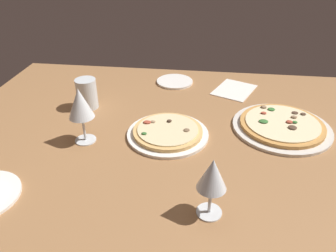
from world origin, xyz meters
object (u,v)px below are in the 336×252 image
wine_glass_far (212,176)px  paper_menu (234,90)px  side_plate (175,82)px  water_glass (87,95)px  pizza_side (282,126)px  pizza_main (167,132)px  wine_glass_near (80,105)px

wine_glass_far → paper_menu: size_ratio=0.87×
side_plate → water_glass: bearing=41.8°
pizza_side → water_glass: bearing=-5.6°
side_plate → paper_menu: side_plate is taller
water_glass → side_plate: 40.01cm
pizza_main → pizza_side: size_ratio=0.81×
wine_glass_far → water_glass: wine_glass_far is taller
water_glass → paper_menu: water_glass is taller
pizza_side → side_plate: size_ratio=2.08×
pizza_side → wine_glass_far: wine_glass_far is taller
paper_menu → wine_glass_near: bearing=65.9°
wine_glass_far → wine_glass_near: size_ratio=0.87×
side_plate → paper_menu: 25.79cm
wine_glass_far → wine_glass_near: bearing=-33.3°
paper_menu → water_glass: bearing=45.6°
wine_glass_near → side_plate: size_ratio=1.16×
pizza_side → side_plate: bearing=-40.0°
pizza_side → water_glass: (69.20, -6.74, 3.88)cm
wine_glass_far → side_plate: 76.64cm
water_glass → paper_menu: size_ratio=0.62×
pizza_side → water_glass: 69.64cm
pizza_main → paper_menu: pizza_main is taller
pizza_main → wine_glass_near: bearing=13.7°
wine_glass_near → paper_menu: bearing=-138.0°
pizza_side → paper_menu: bearing=-63.6°
wine_glass_far → pizza_main: bearing=-66.4°
wine_glass_far → paper_menu: 70.97cm
side_plate → paper_menu: size_ratio=0.86×
pizza_main → wine_glass_near: wine_glass_near is taller
pizza_side → wine_glass_near: (62.67, 15.08, 11.56)cm
pizza_main → wine_glass_far: 36.34cm
wine_glass_near → water_glass: 24.04cm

